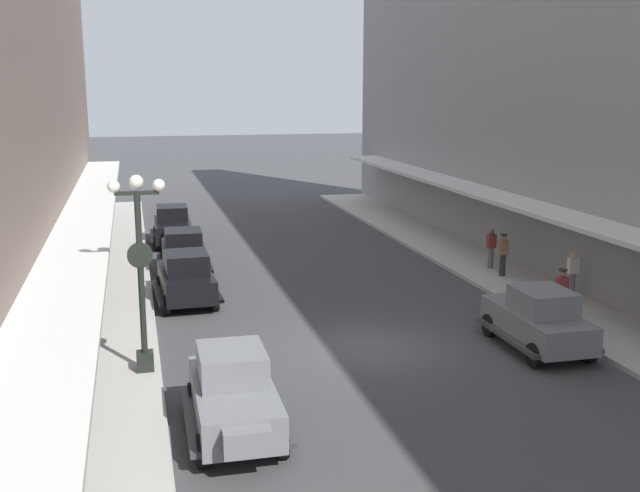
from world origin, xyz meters
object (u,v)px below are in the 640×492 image
object	(u,v)px
parked_car_4	(183,251)
pedestrian_2	(503,254)
parked_car_3	(234,392)
parked_car_2	(173,225)
parked_car_0	(538,318)
parked_car_1	(186,276)
pedestrian_0	(491,248)
pedestrian_1	(562,294)
pedestrian_3	(573,274)
fire_hydrant	(568,315)
lamp_post_with_clock	(140,265)

from	to	relation	value
parked_car_4	pedestrian_2	size ratio (longest dim) A/B	2.57
parked_car_4	pedestrian_2	bearing A→B (deg)	-18.49
parked_car_3	pedestrian_2	distance (m)	16.22
parked_car_2	parked_car_0	bearing A→B (deg)	-62.05
parked_car_1	pedestrian_0	bearing A→B (deg)	7.07
parked_car_4	pedestrian_1	bearing A→B (deg)	-41.12
pedestrian_0	pedestrian_3	size ratio (longest dim) A/B	1.00
parked_car_2	parked_car_3	distance (m)	20.94
parked_car_2	pedestrian_2	world-z (taller)	parked_car_2
parked_car_3	pedestrian_1	bearing A→B (deg)	24.66
parked_car_4	pedestrian_0	xyz separation A→B (m)	(12.26, -2.74, 0.05)
fire_hydrant	pedestrian_3	world-z (taller)	pedestrian_3
lamp_post_with_clock	pedestrian_2	bearing A→B (deg)	26.58
parked_car_1	pedestrian_3	bearing A→B (deg)	-13.12
parked_car_4	lamp_post_with_clock	size ratio (longest dim) A/B	0.83
parked_car_0	pedestrian_1	distance (m)	2.67
pedestrian_1	pedestrian_3	xyz separation A→B (m)	(1.90, 2.38, -0.02)
pedestrian_3	parked_car_4	bearing A→B (deg)	150.56
parked_car_3	pedestrian_0	xyz separation A→B (m)	(12.22, 12.14, 0.05)
parked_car_3	parked_car_4	bearing A→B (deg)	90.17
parked_car_1	parked_car_2	bearing A→B (deg)	89.38
parked_car_1	parked_car_3	world-z (taller)	same
parked_car_3	fire_hydrant	distance (m)	11.76
parked_car_1	lamp_post_with_clock	bearing A→B (deg)	-103.12
parked_car_0	fire_hydrant	xyz separation A→B (m)	(1.68, 1.10, -0.38)
parked_car_0	pedestrian_3	world-z (taller)	parked_car_0
pedestrian_0	pedestrian_2	world-z (taller)	pedestrian_2
parked_car_1	pedestrian_2	world-z (taller)	parked_car_1
parked_car_0	pedestrian_0	xyz separation A→B (m)	(2.98, 8.90, 0.05)
fire_hydrant	pedestrian_0	world-z (taller)	pedestrian_0
parked_car_2	parked_car_3	world-z (taller)	same
parked_car_2	pedestrian_1	distance (m)	19.44
parked_car_0	parked_car_2	bearing A→B (deg)	117.95
parked_car_0	parked_car_4	xyz separation A→B (m)	(-9.29, 11.64, 0.00)
parked_car_3	pedestrian_3	xyz separation A→B (m)	(13.04, 7.50, 0.05)
lamp_post_with_clock	pedestrian_1	size ratio (longest dim) A/B	3.09
parked_car_2	parked_car_4	distance (m)	6.06
parked_car_2	pedestrian_2	size ratio (longest dim) A/B	2.57
parked_car_0	parked_car_2	world-z (taller)	same
pedestrian_3	parked_car_0	bearing A→B (deg)	-131.74
pedestrian_2	parked_car_2	bearing A→B (deg)	140.39
lamp_post_with_clock	pedestrian_0	xyz separation A→B (m)	(14.04, 8.26, -2.00)
pedestrian_3	parked_car_3	bearing A→B (deg)	-150.10
pedestrian_3	parked_car_2	bearing A→B (deg)	134.45
pedestrian_0	pedestrian_3	bearing A→B (deg)	-80.02
parked_car_2	fire_hydrant	world-z (taller)	parked_car_2
parked_car_2	parked_car_4	size ratio (longest dim) A/B	1.00
parked_car_2	pedestrian_0	distance (m)	15.17
parked_car_0	pedestrian_2	world-z (taller)	parked_car_0
parked_car_2	pedestrian_0	xyz separation A→B (m)	(12.37, -8.79, 0.05)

